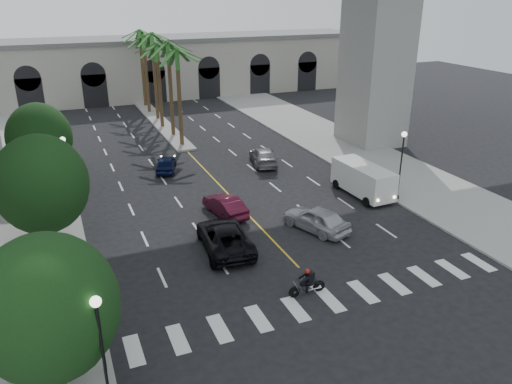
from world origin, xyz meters
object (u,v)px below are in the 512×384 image
(lamp_post_right, at_px, (401,160))
(traffic_signal_far, at_px, (89,274))
(lamp_post_left_far, at_px, (66,166))
(cargo_van, at_px, (363,179))
(car_a, at_px, (316,219))
(car_e, at_px, (166,164))
(traffic_signal_near, at_px, (99,323))
(motorcycle_rider, at_px, (308,282))
(car_b, at_px, (225,205))
(car_c, at_px, (225,237))
(pedestrian_a, at_px, (60,266))
(car_d, at_px, (263,156))
(lamp_post_left_near, at_px, (102,348))

(lamp_post_right, height_order, traffic_signal_far, lamp_post_right)
(lamp_post_left_far, distance_m, cargo_van, 21.87)
(traffic_signal_far, height_order, car_a, traffic_signal_far)
(traffic_signal_far, xyz_separation_m, car_e, (8.08, 19.73, -1.83))
(traffic_signal_far, distance_m, car_a, 15.31)
(traffic_signal_near, height_order, car_a, traffic_signal_near)
(lamp_post_right, relative_size, car_a, 1.12)
(motorcycle_rider, height_order, cargo_van, cargo_van)
(cargo_van, bearing_deg, car_b, 174.15)
(lamp_post_right, bearing_deg, car_e, 137.87)
(lamp_post_right, bearing_deg, car_b, 169.03)
(lamp_post_right, distance_m, car_c, 14.95)
(traffic_signal_near, xyz_separation_m, car_e, (8.08, 23.73, -1.83))
(traffic_signal_far, bearing_deg, cargo_van, 21.83)
(car_c, distance_m, pedestrian_a, 9.41)
(traffic_signal_near, distance_m, traffic_signal_far, 4.00)
(traffic_signal_near, relative_size, cargo_van, 0.63)
(car_d, bearing_deg, cargo_van, 126.70)
(traffic_signal_far, distance_m, car_d, 24.75)
(motorcycle_rider, bearing_deg, car_a, 57.46)
(lamp_post_right, height_order, car_d, lamp_post_right)
(car_e, xyz_separation_m, cargo_van, (12.73, -11.40, 0.66))
(traffic_signal_near, bearing_deg, car_c, 45.49)
(motorcycle_rider, distance_m, car_e, 21.89)
(car_a, relative_size, car_e, 1.19)
(traffic_signal_far, relative_size, car_b, 0.84)
(traffic_signal_far, xyz_separation_m, pedestrian_a, (-1.29, 4.04, -1.44))
(car_b, xyz_separation_m, pedestrian_a, (-11.09, -4.96, 0.35))
(lamp_post_left_far, xyz_separation_m, lamp_post_right, (22.80, -8.00, 0.00))
(car_c, distance_m, car_d, 16.36)
(car_a, bearing_deg, cargo_van, -168.47)
(lamp_post_right, xyz_separation_m, traffic_signal_far, (-22.70, -6.50, -0.71))
(lamp_post_left_near, relative_size, motorcycle_rider, 2.56)
(traffic_signal_near, xyz_separation_m, car_b, (9.80, 13.00, -1.79))
(car_b, xyz_separation_m, car_e, (-1.72, 10.73, -0.04))
(traffic_signal_far, xyz_separation_m, car_c, (8.12, 4.25, -1.69))
(car_a, bearing_deg, traffic_signal_far, -3.82)
(motorcycle_rider, height_order, car_e, motorcycle_rider)
(traffic_signal_near, relative_size, car_c, 0.62)
(car_e, bearing_deg, cargo_van, 155.99)
(lamp_post_left_near, relative_size, pedestrian_a, 2.92)
(car_d, distance_m, car_e, 8.78)
(car_b, bearing_deg, lamp_post_left_far, -37.89)
(motorcycle_rider, height_order, car_a, car_a)
(lamp_post_left_near, height_order, car_a, lamp_post_left_near)
(car_a, bearing_deg, lamp_post_left_near, 16.00)
(car_a, relative_size, pedestrian_a, 2.60)
(traffic_signal_near, relative_size, motorcycle_rider, 1.75)
(traffic_signal_near, xyz_separation_m, cargo_van, (20.80, 12.33, -1.17))
(car_b, bearing_deg, car_e, -89.70)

